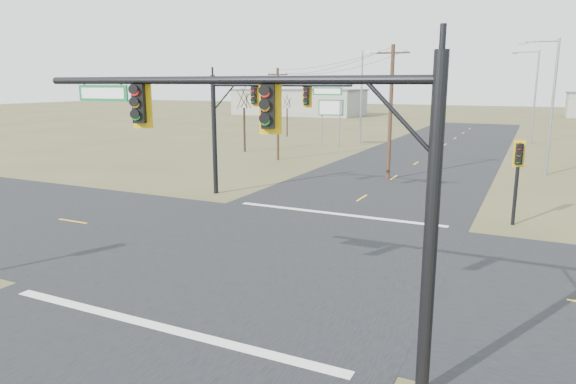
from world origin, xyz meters
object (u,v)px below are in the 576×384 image
Objects in this scene: mast_arm_far at (252,111)px; mast_arm_near at (285,146)px; streetlight_a at (550,100)px; streetlight_c at (363,93)px; utility_pole_near at (391,111)px; pedestal_signal_ne at (518,163)px; utility_pole_far at (278,113)px; bare_tree_a at (244,97)px; highway_sign at (331,113)px; bare_tree_b at (287,101)px; streetlight_b at (533,92)px.

mast_arm_near is at bearing -75.05° from mast_arm_far.
streetlight_c is at bearing 158.61° from streetlight_a.
pedestal_signal_ne is at bearing -47.18° from utility_pole_near.
pedestal_signal_ne is at bearing -82.04° from streetlight_a.
pedestal_signal_ne is 0.52× the size of utility_pole_far.
utility_pole_near is at bearing -24.01° from utility_pole_far.
bare_tree_a is (-17.96, 9.18, 0.61)m from utility_pole_near.
utility_pole_near is at bearing -70.89° from highway_sign.
bare_tree_b reaches higher than highway_sign.
pedestal_signal_ne is 17.41m from streetlight_a.
bare_tree_b is at bearing 140.91° from streetlight_c.
mast_arm_near is 19.81m from mast_arm_far.
mast_arm_far reaches higher than pedestal_signal_ne.
streetlight_a reaches higher than bare_tree_b.
streetlight_c reaches higher than utility_pole_near.
bare_tree_b is (-25.15, 51.91, -0.89)m from mast_arm_near.
streetlight_b is 1.84× the size of bare_tree_b.
highway_sign is (0.81, 11.69, -0.64)m from utility_pole_far.
streetlight_c reaches higher than utility_pole_far.
mast_arm_near is 2.13× the size of highway_sign.
streetlight_c is 1.48× the size of bare_tree_a.
mast_arm_far reaches higher than bare_tree_b.
streetlight_a is 0.97× the size of streetlight_c.
streetlight_b is at bearing 69.57° from pedestal_signal_ne.
utility_pole_far is at bearing 123.78° from pedestal_signal_ne.
highway_sign is (-11.26, 17.06, -1.30)m from utility_pole_near.
bare_tree_b is at bearing 129.41° from utility_pole_near.
pedestal_signal_ne is at bearing -75.87° from streetlight_c.
mast_arm_far is 23.89m from streetlight_a.
utility_pole_far is at bearing -142.49° from streetlight_b.
streetlight_b is at bearing 38.66° from bare_tree_a.
streetlight_c is at bearing 112.88° from utility_pole_near.
pedestal_signal_ne is 0.42× the size of streetlight_a.
bare_tree_b is (-29.83, -5.57, -1.38)m from streetlight_b.
bare_tree_b is at bearing 95.60° from mast_arm_far.
utility_pole_far is at bearing -162.58° from streetlight_a.
pedestal_signal_ne is 46.14m from bare_tree_b.
bare_tree_b is (-2.78, 16.07, -0.97)m from bare_tree_a.
mast_arm_far is 22.44m from bare_tree_a.
bare_tree_a is 1.22× the size of bare_tree_b.
utility_pole_near reaches higher than mast_arm_far.
streetlight_b reaches higher than bare_tree_a.
mast_arm_near is at bearing -58.04° from bare_tree_a.
pedestal_signal_ne is 0.83× the size of highway_sign.
streetlight_a is at bearing -3.81° from bare_tree_a.
pedestal_signal_ne is at bearing -67.16° from highway_sign.
streetlight_b reaches higher than streetlight_a.
bare_tree_a is at bearing -154.10° from streetlight_b.
bare_tree_a is at bearing -147.27° from streetlight_c.
highway_sign is 23.98m from streetlight_a.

